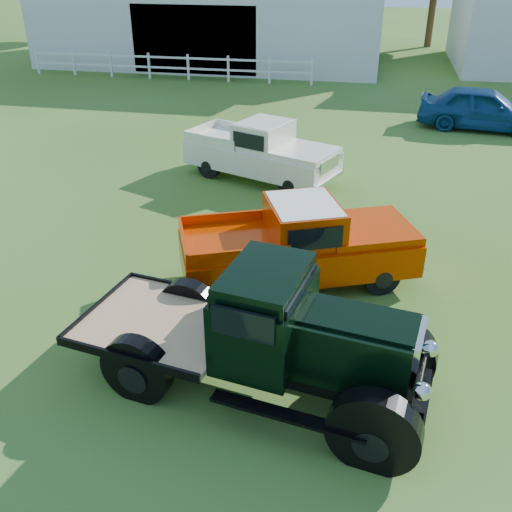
% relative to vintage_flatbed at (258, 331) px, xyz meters
% --- Properties ---
extents(ground, '(120.00, 120.00, 0.00)m').
position_rel_vintage_flatbed_xyz_m(ground, '(-0.66, 0.90, -1.02)').
color(ground, '#3E5D12').
extents(shed_left, '(18.80, 10.20, 5.60)m').
position_rel_vintage_flatbed_xyz_m(shed_left, '(-7.66, 26.90, 1.78)').
color(shed_left, silver).
rests_on(shed_left, ground).
extents(fence_rail, '(14.20, 0.16, 1.20)m').
position_rel_vintage_flatbed_xyz_m(fence_rail, '(-8.66, 20.90, -0.42)').
color(fence_rail, white).
rests_on(fence_rail, ground).
extents(vintage_flatbed, '(5.42, 2.89, 2.04)m').
position_rel_vintage_flatbed_xyz_m(vintage_flatbed, '(0.00, 0.00, 0.00)').
color(vintage_flatbed, black).
rests_on(vintage_flatbed, ground).
extents(red_pickup, '(4.90, 3.41, 1.67)m').
position_rel_vintage_flatbed_xyz_m(red_pickup, '(0.14, 3.14, -0.19)').
color(red_pickup, '#C12F00').
rests_on(red_pickup, ground).
extents(white_pickup, '(4.70, 3.19, 1.61)m').
position_rel_vintage_flatbed_xyz_m(white_pickup, '(-1.63, 8.45, -0.22)').
color(white_pickup, silver).
rests_on(white_pickup, ground).
extents(misc_car_blue, '(4.55, 2.33, 1.48)m').
position_rel_vintage_flatbed_xyz_m(misc_car_blue, '(5.07, 14.91, -0.28)').
color(misc_car_blue, navy).
rests_on(misc_car_blue, ground).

